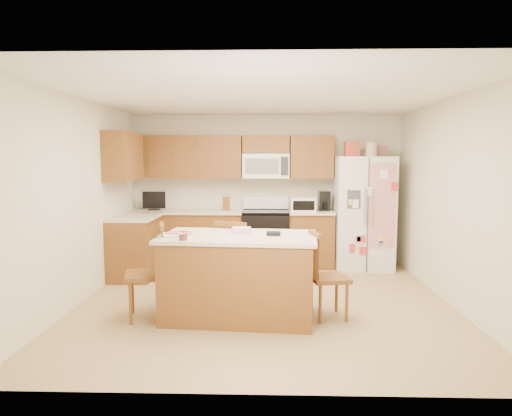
{
  "coord_description": "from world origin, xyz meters",
  "views": [
    {
      "loc": [
        0.06,
        -5.49,
        1.74
      ],
      "look_at": [
        -0.11,
        0.35,
        1.13
      ],
      "focal_mm": 32.0,
      "sensor_mm": 36.0,
      "label": 1
    }
  ],
  "objects_px": {
    "stove": "(266,238)",
    "island": "(239,276)",
    "windsor_chair_back": "(235,263)",
    "windsor_chair_left": "(148,274)",
    "windsor_chair_right": "(327,277)",
    "refrigerator": "(363,211)"
  },
  "relations": [
    {
      "from": "stove",
      "to": "island",
      "type": "xyz_separation_m",
      "value": [
        -0.28,
        -2.49,
        -0.01
      ]
    },
    {
      "from": "windsor_chair_back",
      "to": "island",
      "type": "bearing_deg",
      "value": -82.14
    },
    {
      "from": "windsor_chair_left",
      "to": "windsor_chair_back",
      "type": "distance_m",
      "value": 1.13
    },
    {
      "from": "windsor_chair_left",
      "to": "windsor_chair_right",
      "type": "relative_size",
      "value": 1.08
    },
    {
      "from": "stove",
      "to": "refrigerator",
      "type": "xyz_separation_m",
      "value": [
        1.57,
        -0.06,
        0.45
      ]
    },
    {
      "from": "island",
      "to": "windsor_chair_right",
      "type": "distance_m",
      "value": 0.97
    },
    {
      "from": "stove",
      "to": "refrigerator",
      "type": "relative_size",
      "value": 0.55
    },
    {
      "from": "windsor_chair_back",
      "to": "windsor_chair_right",
      "type": "bearing_deg",
      "value": -29.73
    },
    {
      "from": "refrigerator",
      "to": "windsor_chair_left",
      "type": "height_order",
      "value": "refrigerator"
    },
    {
      "from": "stove",
      "to": "windsor_chair_back",
      "type": "relative_size",
      "value": 1.12
    },
    {
      "from": "windsor_chair_right",
      "to": "refrigerator",
      "type": "bearing_deg",
      "value": 70.08
    },
    {
      "from": "windsor_chair_back",
      "to": "windsor_chair_right",
      "type": "height_order",
      "value": "windsor_chair_back"
    },
    {
      "from": "windsor_chair_left",
      "to": "windsor_chair_back",
      "type": "relative_size",
      "value": 1.04
    },
    {
      "from": "windsor_chair_left",
      "to": "windsor_chair_right",
      "type": "distance_m",
      "value": 1.97
    },
    {
      "from": "refrigerator",
      "to": "windsor_chair_back",
      "type": "bearing_deg",
      "value": -136.78
    },
    {
      "from": "windsor_chair_back",
      "to": "windsor_chair_right",
      "type": "xyz_separation_m",
      "value": [
        1.06,
        -0.6,
        -0.02
      ]
    },
    {
      "from": "island",
      "to": "stove",
      "type": "bearing_deg",
      "value": 83.62
    },
    {
      "from": "stove",
      "to": "refrigerator",
      "type": "bearing_deg",
      "value": -2.3
    },
    {
      "from": "stove",
      "to": "windsor_chair_left",
      "type": "distance_m",
      "value": 2.84
    },
    {
      "from": "refrigerator",
      "to": "island",
      "type": "bearing_deg",
      "value": -127.33
    },
    {
      "from": "refrigerator",
      "to": "stove",
      "type": "bearing_deg",
      "value": 177.7
    },
    {
      "from": "refrigerator",
      "to": "island",
      "type": "xyz_separation_m",
      "value": [
        -1.85,
        -2.42,
        -0.45
      ]
    }
  ]
}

